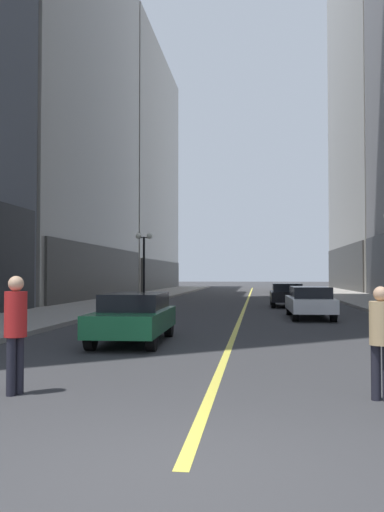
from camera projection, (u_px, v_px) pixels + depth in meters
The scene contains 12 objects.
ground_plane at pixel (248, 300), 39.87m from camera, with size 200.00×200.00×0.00m, color #38383A.
sidewalk_left at pixel (135, 298), 40.84m from camera, with size 4.50×78.00×0.15m, color #9E9991.
sidewalk_right at pixel (366, 299), 38.90m from camera, with size 4.50×78.00×0.15m, color #9E9991.
lane_centre_stripe at pixel (248, 300), 39.87m from camera, with size 0.16×70.00×0.01m, color #E5D64C.
building_left_mid at pixel (26, 86), 41.86m from camera, with size 12.44×24.00×32.24m.
building_left_far at pixel (101, 172), 67.27m from camera, with size 15.30×26.00×28.46m.
car_green at pixel (134, 316), 14.88m from camera, with size 1.84×4.48×1.32m.
car_white at pixel (310, 301), 23.08m from camera, with size 1.77×4.82×1.32m.
car_black at pixel (287, 294), 31.50m from camera, with size 1.82×4.41×1.32m.
pedestrian_in_red_jacket at pixel (16, 325), 8.46m from camera, with size 0.45×0.45×1.81m.
pedestrian_in_tan_trench at pixel (381, 334), 8.07m from camera, with size 0.42×0.42×1.65m.
street_lamp_left_far at pixel (144, 252), 34.97m from camera, with size 1.06×0.36×4.43m.
Camera 1 is at (0.72, -5.15, 1.83)m, focal length 38.99 mm.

